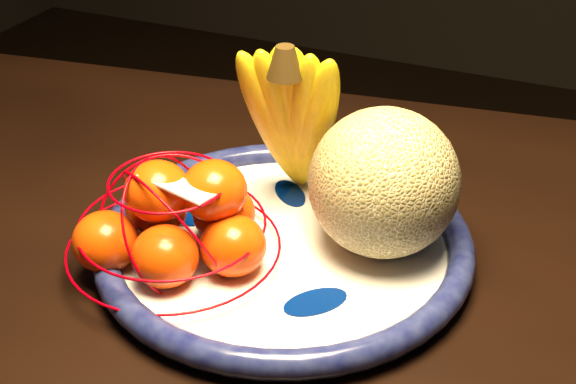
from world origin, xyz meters
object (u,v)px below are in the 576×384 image
at_px(cantaloupe, 384,183).
at_px(mandarin_bag, 178,222).
at_px(dining_table, 96,309).
at_px(fruit_bowl, 284,243).
at_px(banana_bunch, 294,115).

height_order(cantaloupe, mandarin_bag, cantaloupe).
bearing_deg(mandarin_bag, dining_table, -172.88).
distance_m(dining_table, cantaloupe, 0.34).
distance_m(dining_table, fruit_bowl, 0.22).
relative_size(dining_table, cantaloupe, 10.80).
distance_m(dining_table, banana_bunch, 0.30).
height_order(banana_bunch, mandarin_bag, banana_bunch).
xyz_separation_m(dining_table, banana_bunch, (0.17, 0.15, 0.20)).
bearing_deg(fruit_bowl, mandarin_bag, -145.20).
height_order(dining_table, mandarin_bag, mandarin_bag).
xyz_separation_m(dining_table, fruit_bowl, (0.19, 0.07, 0.09)).
bearing_deg(banana_bunch, mandarin_bag, -124.43).
xyz_separation_m(fruit_bowl, mandarin_bag, (-0.08, -0.06, 0.04)).
bearing_deg(banana_bunch, cantaloupe, -30.86).
distance_m(fruit_bowl, banana_bunch, 0.13).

